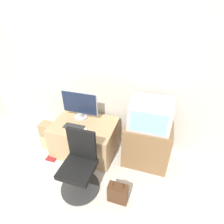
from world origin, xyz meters
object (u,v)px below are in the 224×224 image
at_px(main_monitor, 80,105).
at_px(cardboard_box_lower, 50,140).
at_px(crt_tv, 150,114).
at_px(book, 52,158).
at_px(handbag, 118,193).
at_px(office_chair, 80,168).
at_px(mouse, 86,129).
at_px(keyboard, 74,127).

relative_size(main_monitor, cardboard_box_lower, 2.18).
relative_size(crt_tv, book, 3.44).
xyz_separation_m(crt_tv, handbag, (-0.23, -0.81, -0.76)).
xyz_separation_m(office_chair, book, (-0.70, 0.30, -0.35)).
bearing_deg(office_chair, mouse, 104.28).
bearing_deg(keyboard, book, -144.51).
relative_size(office_chair, cardboard_box_lower, 3.16).
bearing_deg(crt_tv, cardboard_box_lower, -173.39).
distance_m(main_monitor, handbag, 1.44).
bearing_deg(office_chair, keyboard, 122.36).
bearing_deg(book, keyboard, 35.49).
distance_m(keyboard, cardboard_box_lower, 0.68).
distance_m(main_monitor, keyboard, 0.37).
height_order(mouse, crt_tv, crt_tv).
xyz_separation_m(keyboard, crt_tv, (1.13, 0.20, 0.34)).
relative_size(mouse, cardboard_box_lower, 0.18).
height_order(keyboard, book, keyboard).
bearing_deg(cardboard_box_lower, crt_tv, 6.61).
bearing_deg(main_monitor, office_chair, -66.57).
relative_size(office_chair, book, 5.35).
height_order(keyboard, handbag, keyboard).
height_order(crt_tv, cardboard_box_lower, crt_tv).
height_order(crt_tv, office_chair, crt_tv).
xyz_separation_m(main_monitor, keyboard, (0.01, -0.29, -0.23)).
bearing_deg(mouse, office_chair, -75.72).
relative_size(handbag, book, 2.22).
bearing_deg(crt_tv, handbag, -105.90).
bearing_deg(book, cardboard_box_lower, 126.72).
bearing_deg(office_chair, main_monitor, 113.43).
distance_m(main_monitor, crt_tv, 1.15).
bearing_deg(crt_tv, office_chair, -136.34).
relative_size(crt_tv, cardboard_box_lower, 2.03).
relative_size(keyboard, mouse, 6.34).
bearing_deg(main_monitor, crt_tv, -4.42).
relative_size(crt_tv, office_chair, 0.64).
xyz_separation_m(crt_tv, office_chair, (-0.78, -0.75, -0.54)).
xyz_separation_m(mouse, handbag, (0.69, -0.61, -0.43)).
xyz_separation_m(keyboard, mouse, (0.21, -0.01, 0.01)).
relative_size(mouse, book, 0.31).
bearing_deg(crt_tv, mouse, -167.58).
xyz_separation_m(cardboard_box_lower, book, (0.19, -0.25, -0.13)).
relative_size(mouse, office_chair, 0.06).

